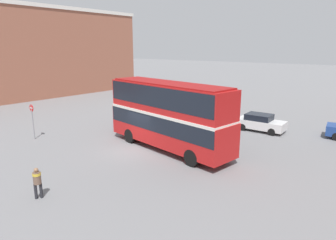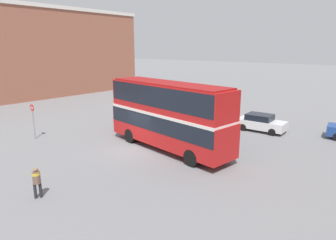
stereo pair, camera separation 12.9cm
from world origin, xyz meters
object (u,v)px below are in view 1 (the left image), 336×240
(double_decker_bus, at_px, (168,112))
(pedestrian_foreground, at_px, (37,180))
(no_entry_sign, at_px, (32,117))
(parked_car_kerb_far, at_px, (260,122))
(parked_car_side_street, at_px, (142,112))

(double_decker_bus, distance_m, pedestrian_foreground, 9.73)
(pedestrian_foreground, bearing_deg, double_decker_bus, -62.90)
(pedestrian_foreground, height_order, no_entry_sign, no_entry_sign)
(double_decker_bus, relative_size, pedestrian_foreground, 6.68)
(parked_car_kerb_far, height_order, no_entry_sign, no_entry_sign)
(no_entry_sign, bearing_deg, parked_car_side_street, 78.76)
(parked_car_side_street, bearing_deg, pedestrian_foreground, 131.86)
(double_decker_bus, distance_m, parked_car_kerb_far, 9.62)
(parked_car_kerb_far, distance_m, no_entry_sign, 18.92)
(double_decker_bus, xyz_separation_m, pedestrian_foreground, (-0.26, -9.56, -1.79))
(double_decker_bus, height_order, no_entry_sign, double_decker_bus)
(parked_car_side_street, bearing_deg, parked_car_kerb_far, -146.39)
(parked_car_kerb_far, height_order, parked_car_side_street, parked_car_side_street)
(parked_car_side_street, distance_m, no_entry_sign, 10.41)
(parked_car_side_street, height_order, no_entry_sign, no_entry_sign)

